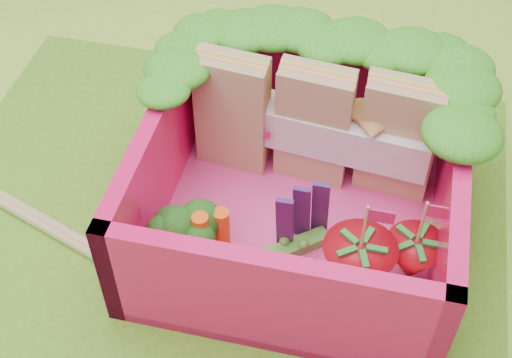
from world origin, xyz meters
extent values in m
plane|color=#99D33B|center=(0.00, 0.00, 0.00)|extent=(14.00, 14.00, 0.00)
cube|color=#5F9922|center=(0.00, 0.00, 0.01)|extent=(2.60, 2.60, 0.03)
cube|color=#EB3C8D|center=(0.38, 0.24, 0.06)|extent=(1.30, 1.30, 0.05)
cube|color=#FF1562|center=(0.38, 0.85, 0.31)|extent=(1.30, 0.07, 0.55)
cube|color=#FF1562|center=(0.38, -0.38, 0.31)|extent=(1.30, 0.07, 0.55)
cube|color=#FF1562|center=(-0.23, 0.24, 0.31)|extent=(0.07, 1.30, 0.55)
cube|color=#FF1562|center=(1.00, 0.24, 0.31)|extent=(0.07, 1.30, 0.55)
ellipsoid|color=#208918|center=(-0.12, 0.82, 0.64)|extent=(0.30, 0.30, 0.11)
ellipsoid|color=#208918|center=(0.01, 0.82, 0.64)|extent=(0.30, 0.30, 0.11)
ellipsoid|color=#208918|center=(0.13, 0.82, 0.64)|extent=(0.30, 0.30, 0.11)
ellipsoid|color=#208918|center=(0.26, 0.82, 0.64)|extent=(0.30, 0.30, 0.11)
ellipsoid|color=#208918|center=(0.38, 0.82, 0.64)|extent=(0.30, 0.30, 0.11)
ellipsoid|color=#208918|center=(0.51, 0.82, 0.64)|extent=(0.30, 0.30, 0.11)
ellipsoid|color=#208918|center=(0.63, 0.82, 0.64)|extent=(0.30, 0.30, 0.11)
ellipsoid|color=#208918|center=(0.76, 0.82, 0.64)|extent=(0.30, 0.30, 0.11)
ellipsoid|color=#208918|center=(0.88, 0.82, 0.64)|extent=(0.30, 0.30, 0.11)
ellipsoid|color=#208918|center=(-0.20, 0.34, 0.64)|extent=(0.27, 0.27, 0.10)
ellipsoid|color=#208918|center=(-0.20, 0.48, 0.64)|extent=(0.27, 0.27, 0.10)
ellipsoid|color=#208918|center=(-0.20, 0.62, 0.64)|extent=(0.27, 0.27, 0.10)
ellipsoid|color=#208918|center=(-0.20, 0.76, 0.64)|extent=(0.27, 0.27, 0.10)
ellipsoid|color=#208918|center=(0.96, 0.34, 0.64)|extent=(0.27, 0.27, 0.10)
ellipsoid|color=#208918|center=(0.96, 0.48, 0.64)|extent=(0.27, 0.27, 0.10)
ellipsoid|color=#208918|center=(0.96, 0.62, 0.64)|extent=(0.27, 0.27, 0.10)
ellipsoid|color=#208918|center=(0.96, 0.76, 0.64)|extent=(0.27, 0.27, 0.10)
cube|color=tan|center=(0.01, 0.53, 0.37)|extent=(0.34, 0.18, 0.58)
cube|color=tan|center=(0.38, 0.53, 0.37)|extent=(0.34, 0.18, 0.58)
cube|color=tan|center=(0.75, 0.53, 0.37)|extent=(0.34, 0.18, 0.58)
cube|color=white|center=(0.38, 0.53, 0.34)|extent=(1.06, 0.28, 0.20)
cylinder|color=#599A4A|center=(-0.04, -0.08, 0.15)|extent=(0.12, 0.12, 0.13)
ellipsoid|color=#1A5516|center=(-0.04, -0.08, 0.27)|extent=(0.34, 0.34, 0.12)
cylinder|color=#EB5113|center=(0.04, -0.08, 0.22)|extent=(0.07, 0.07, 0.28)
cylinder|color=#EB5113|center=(0.10, -0.01, 0.20)|extent=(0.07, 0.07, 0.25)
cube|color=#381751|center=(0.36, 0.03, 0.27)|extent=(0.07, 0.02, 0.38)
cube|color=#381751|center=(0.42, 0.11, 0.27)|extent=(0.07, 0.02, 0.38)
cube|color=#381751|center=(0.49, 0.15, 0.27)|extent=(0.07, 0.02, 0.38)
cone|color=red|center=(0.68, -0.10, 0.23)|extent=(0.29, 0.29, 0.29)
cylinder|color=tan|center=(0.68, -0.10, 0.49)|extent=(0.01, 0.01, 0.24)
cube|color=#CC225F|center=(0.73, -0.10, 0.57)|extent=(0.10, 0.01, 0.06)
cone|color=red|center=(0.88, 0.01, 0.20)|extent=(0.24, 0.24, 0.24)
cylinder|color=tan|center=(0.88, 0.01, 0.44)|extent=(0.01, 0.01, 0.24)
cube|color=#CC225F|center=(0.93, 0.01, 0.52)|extent=(0.10, 0.01, 0.06)
cube|color=green|center=(0.88, 0.21, 0.11)|extent=(0.29, 0.25, 0.05)
cube|color=green|center=(0.88, -0.06, 0.11)|extent=(0.32, 0.08, 0.05)
cube|color=green|center=(0.58, -0.11, 0.11)|extent=(0.24, 0.30, 0.05)
cube|color=green|center=(0.40, 0.04, 0.11)|extent=(0.29, 0.26, 0.05)
cube|color=tan|center=(-0.91, 0.02, 0.05)|extent=(1.85, 0.69, 0.04)
cube|color=tan|center=(-0.86, 0.04, 0.05)|extent=(1.85, 0.69, 0.04)
camera|label=1|loc=(0.66, -1.77, 2.52)|focal=50.00mm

